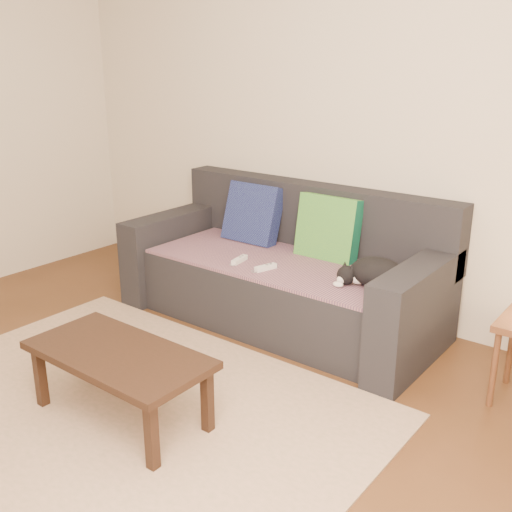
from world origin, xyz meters
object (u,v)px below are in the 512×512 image
(wii_remote_b, at_px, (266,268))
(wii_remote_a, at_px, (239,260))
(sofa, at_px, (284,275))
(coffee_table, at_px, (119,360))
(cat, at_px, (375,273))

(wii_remote_b, bearing_deg, wii_remote_a, 102.47)
(sofa, distance_m, wii_remote_a, 0.35)
(sofa, bearing_deg, coffee_table, -87.39)
(wii_remote_a, xyz_separation_m, coffee_table, (0.23, -1.18, -0.14))
(sofa, height_order, coffee_table, sofa)
(sofa, relative_size, wii_remote_a, 14.00)
(cat, height_order, wii_remote_b, cat)
(sofa, xyz_separation_m, wii_remote_b, (0.06, -0.29, 0.15))
(cat, bearing_deg, wii_remote_a, -163.56)
(wii_remote_a, bearing_deg, cat, -89.91)
(sofa, distance_m, cat, 0.76)
(cat, bearing_deg, sofa, 176.79)
(sofa, bearing_deg, wii_remote_b, -78.40)
(sofa, relative_size, cat, 5.28)
(cat, bearing_deg, coffee_table, -108.62)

